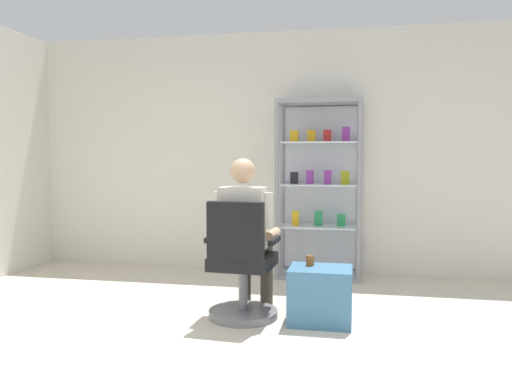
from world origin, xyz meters
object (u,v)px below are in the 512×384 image
(display_cabinet_main, at_px, (319,188))
(office_chair, at_px, (241,271))
(seated_shopkeeper, at_px, (247,228))
(storage_crate, at_px, (320,295))
(tea_glass, at_px, (310,261))

(display_cabinet_main, distance_m, office_chair, 1.81)
(display_cabinet_main, relative_size, seated_shopkeeper, 1.47)
(display_cabinet_main, xyz_separation_m, office_chair, (-0.50, -1.65, -0.57))
(display_cabinet_main, height_order, storage_crate, display_cabinet_main)
(display_cabinet_main, xyz_separation_m, seated_shopkeeper, (-0.49, -1.48, -0.25))
(display_cabinet_main, bearing_deg, tea_glass, -88.54)
(seated_shopkeeper, height_order, tea_glass, seated_shopkeeper)
(office_chair, relative_size, seated_shopkeeper, 0.74)
(tea_glass, bearing_deg, seated_shopkeeper, 172.79)
(display_cabinet_main, xyz_separation_m, tea_glass, (0.04, -1.55, -0.49))
(storage_crate, distance_m, tea_glass, 0.28)
(display_cabinet_main, relative_size, tea_glass, 23.65)
(display_cabinet_main, bearing_deg, seated_shopkeeper, -108.24)
(storage_crate, xyz_separation_m, tea_glass, (-0.09, 0.06, 0.26))
(seated_shopkeeper, height_order, storage_crate, seated_shopkeeper)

